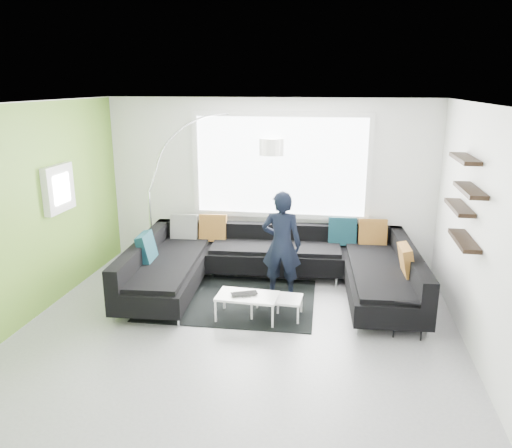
{
  "coord_description": "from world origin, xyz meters",
  "views": [
    {
      "loc": [
        1.18,
        -5.67,
        3.02
      ],
      "look_at": [
        0.06,
        0.9,
        1.13
      ],
      "focal_mm": 35.0,
      "sensor_mm": 36.0,
      "label": 1
    }
  ],
  "objects_px": {
    "coffee_table": "(262,306)",
    "arc_lamp": "(149,192)",
    "laptop": "(245,295)",
    "person": "(282,245)",
    "sectional_sofa": "(272,269)",
    "side_table": "(408,315)"
  },
  "relations": [
    {
      "from": "coffee_table",
      "to": "arc_lamp",
      "type": "relative_size",
      "value": 0.4
    },
    {
      "from": "laptop",
      "to": "person",
      "type": "bearing_deg",
      "value": 44.22
    },
    {
      "from": "sectional_sofa",
      "to": "person",
      "type": "relative_size",
      "value": 2.71
    },
    {
      "from": "sectional_sofa",
      "to": "side_table",
      "type": "height_order",
      "value": "sectional_sofa"
    },
    {
      "from": "arc_lamp",
      "to": "side_table",
      "type": "relative_size",
      "value": 5.17
    },
    {
      "from": "sectional_sofa",
      "to": "arc_lamp",
      "type": "distance_m",
      "value": 2.52
    },
    {
      "from": "side_table",
      "to": "sectional_sofa",
      "type": "bearing_deg",
      "value": 153.07
    },
    {
      "from": "coffee_table",
      "to": "person",
      "type": "distance_m",
      "value": 1.0
    },
    {
      "from": "person",
      "to": "arc_lamp",
      "type": "bearing_deg",
      "value": -20.37
    },
    {
      "from": "coffee_table",
      "to": "sectional_sofa",
      "type": "bearing_deg",
      "value": 90.84
    },
    {
      "from": "person",
      "to": "laptop",
      "type": "bearing_deg",
      "value": 68.13
    },
    {
      "from": "sectional_sofa",
      "to": "arc_lamp",
      "type": "xyz_separation_m",
      "value": [
        -2.19,
        0.86,
        0.89
      ]
    },
    {
      "from": "person",
      "to": "laptop",
      "type": "xyz_separation_m",
      "value": [
        -0.37,
        -0.87,
        -0.44
      ]
    },
    {
      "from": "person",
      "to": "sectional_sofa",
      "type": "bearing_deg",
      "value": -18.55
    },
    {
      "from": "arc_lamp",
      "to": "person",
      "type": "height_order",
      "value": "arc_lamp"
    },
    {
      "from": "sectional_sofa",
      "to": "coffee_table",
      "type": "xyz_separation_m",
      "value": [
        -0.02,
        -0.81,
        -0.22
      ]
    },
    {
      "from": "sectional_sofa",
      "to": "arc_lamp",
      "type": "relative_size",
      "value": 1.67
    },
    {
      "from": "side_table",
      "to": "laptop",
      "type": "distance_m",
      "value": 2.06
    },
    {
      "from": "laptop",
      "to": "side_table",
      "type": "bearing_deg",
      "value": -23.17
    },
    {
      "from": "person",
      "to": "side_table",
      "type": "bearing_deg",
      "value": 153.51
    },
    {
      "from": "sectional_sofa",
      "to": "laptop",
      "type": "distance_m",
      "value": 0.95
    },
    {
      "from": "sectional_sofa",
      "to": "coffee_table",
      "type": "height_order",
      "value": "sectional_sofa"
    }
  ]
}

